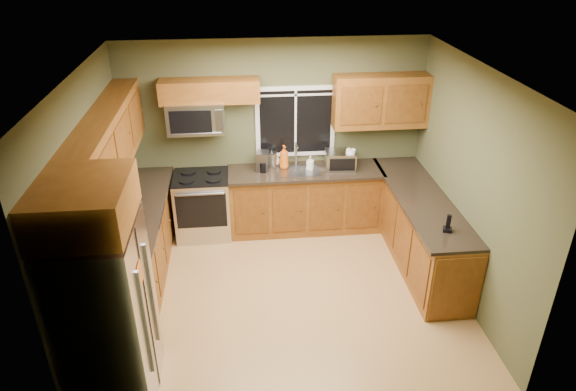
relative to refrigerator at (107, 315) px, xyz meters
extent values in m
plane|color=#AD824C|center=(1.74, 1.30, -0.90)|extent=(4.20, 4.20, 0.00)
plane|color=white|center=(1.74, 1.30, 1.80)|extent=(4.20, 4.20, 0.00)
plane|color=#4D5132|center=(1.74, 3.10, 0.45)|extent=(4.20, 0.00, 4.20)
plane|color=#4D5132|center=(1.74, -0.50, 0.45)|extent=(4.20, 0.00, 4.20)
plane|color=#4D5132|center=(-0.36, 1.30, 0.45)|extent=(0.00, 3.60, 3.60)
plane|color=#4D5132|center=(3.84, 1.30, 0.45)|extent=(0.00, 3.60, 3.60)
cube|color=white|center=(2.04, 3.09, 0.65)|extent=(1.12, 0.03, 1.02)
cube|color=black|center=(2.04, 3.08, 0.65)|extent=(1.00, 0.01, 0.90)
cube|color=white|center=(2.04, 3.07, 0.65)|extent=(0.03, 0.01, 0.90)
cube|color=white|center=(2.04, 3.07, 1.04)|extent=(1.00, 0.01, 0.03)
cube|color=brown|center=(-0.06, 1.78, -0.45)|extent=(0.60, 2.65, 0.90)
cube|color=black|center=(-0.04, 1.78, 0.02)|extent=(0.65, 2.65, 0.04)
cube|color=brown|center=(2.15, 2.80, -0.45)|extent=(2.17, 0.60, 0.90)
cube|color=black|center=(2.15, 2.78, 0.02)|extent=(2.17, 0.65, 0.04)
cube|color=brown|center=(3.54, 1.85, -0.45)|extent=(0.60, 2.50, 0.90)
cube|color=brown|center=(3.54, 0.59, -0.45)|extent=(0.56, 0.02, 0.82)
cube|color=black|center=(3.51, 1.85, 0.02)|extent=(0.65, 2.50, 0.04)
cube|color=brown|center=(-0.20, 1.78, 0.96)|extent=(0.33, 2.65, 0.72)
cube|color=brown|center=(0.89, 2.94, 1.17)|extent=(1.30, 0.33, 0.30)
cube|color=brown|center=(3.19, 2.94, 0.96)|extent=(1.30, 0.33, 0.72)
cube|color=brown|center=(0.00, 0.00, 1.13)|extent=(0.72, 0.90, 0.38)
cube|color=#B7B7BC|center=(0.00, 0.00, 0.00)|extent=(0.72, 0.90, 1.80)
cube|color=slate|center=(0.37, -0.20, 0.05)|extent=(0.03, 0.04, 1.10)
cube|color=slate|center=(0.37, 0.20, 0.05)|extent=(0.03, 0.04, 1.10)
cube|color=black|center=(0.36, 0.00, 0.00)|extent=(0.01, 0.02, 1.78)
cube|color=orange|center=(0.37, -0.10, 0.50)|extent=(0.01, 0.14, 0.20)
cube|color=#B7B7BC|center=(0.69, 2.78, -0.45)|extent=(0.76, 0.65, 0.90)
cube|color=black|center=(0.69, 2.78, 0.00)|extent=(0.76, 0.64, 0.03)
cube|color=black|center=(0.69, 2.45, -0.35)|extent=(0.68, 0.02, 0.50)
cylinder|color=slate|center=(0.69, 2.43, -0.08)|extent=(0.64, 0.04, 0.04)
cylinder|color=black|center=(0.51, 2.64, 0.03)|extent=(0.20, 0.20, 0.01)
cylinder|color=black|center=(0.87, 2.64, 0.03)|extent=(0.20, 0.20, 0.01)
cylinder|color=black|center=(0.51, 2.92, 0.03)|extent=(0.20, 0.20, 0.01)
cylinder|color=black|center=(0.87, 2.92, 0.03)|extent=(0.20, 0.20, 0.01)
cube|color=#B7B7BC|center=(0.69, 2.91, 0.83)|extent=(0.76, 0.38, 0.42)
cube|color=black|center=(0.63, 2.72, 0.83)|extent=(0.54, 0.01, 0.30)
cube|color=slate|center=(1.00, 2.72, 0.83)|extent=(0.10, 0.01, 0.30)
cylinder|color=slate|center=(0.69, 2.70, 0.67)|extent=(0.66, 0.02, 0.02)
cube|color=slate|center=(2.04, 2.78, 0.03)|extent=(0.60, 0.42, 0.02)
cylinder|color=#B7B7BC|center=(2.04, 2.98, 0.21)|extent=(0.03, 0.03, 0.34)
cylinder|color=#B7B7BC|center=(2.04, 2.90, 0.37)|extent=(0.03, 0.18, 0.03)
cube|color=#B7B7BC|center=(2.64, 2.79, 0.17)|extent=(0.43, 0.34, 0.26)
cube|color=black|center=(2.64, 2.63, 0.17)|extent=(0.35, 0.03, 0.18)
cube|color=slate|center=(1.56, 2.86, 0.18)|extent=(0.20, 0.23, 0.27)
cylinder|color=black|center=(1.56, 2.78, 0.11)|extent=(0.12, 0.12, 0.15)
cylinder|color=#B7B7BC|center=(1.69, 2.95, 0.15)|extent=(0.15, 0.15, 0.21)
cone|color=black|center=(1.69, 2.95, 0.27)|extent=(0.10, 0.10, 0.06)
cylinder|color=white|center=(2.77, 2.75, 0.19)|extent=(0.14, 0.14, 0.30)
cylinder|color=slate|center=(2.77, 2.75, 0.35)|extent=(0.02, 0.02, 0.04)
imported|color=orange|center=(1.86, 2.90, 0.21)|extent=(0.16, 0.16, 0.33)
imported|color=white|center=(2.22, 2.81, 0.14)|extent=(0.12, 0.12, 0.20)
imported|color=white|center=(1.74, 3.00, 0.13)|extent=(0.18, 0.18, 0.18)
cube|color=black|center=(3.52, 1.01, 0.06)|extent=(0.12, 0.12, 0.04)
cube|color=black|center=(3.52, 1.01, 0.16)|extent=(0.05, 0.04, 0.17)
camera|label=1|loc=(1.25, -3.69, 3.07)|focal=32.00mm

